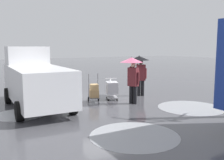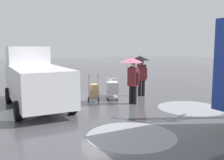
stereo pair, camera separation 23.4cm
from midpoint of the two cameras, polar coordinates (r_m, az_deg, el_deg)
ground_plane at (r=12.83m, az=-1.73°, el=-4.20°), size 90.00×90.00×0.00m
slush_patch_near_cluster at (r=11.45m, az=17.67°, el=-5.96°), size 2.76×2.76×0.01m
slush_patch_under_van at (r=7.69m, az=5.23°, el=-12.26°), size 2.65×2.65×0.01m
slush_patch_mid_street at (r=10.56m, az=-19.38°, el=-7.16°), size 1.95×1.95×0.01m
cargo_van_parked_right at (r=11.38m, az=-16.20°, el=0.03°), size 2.33×5.40×2.60m
shopping_cart_vendor at (r=12.50m, az=0.57°, el=-1.85°), size 0.82×0.97×1.04m
hand_dolly_boxes at (r=12.06m, az=-3.46°, el=-2.59°), size 0.71×0.83×1.32m
pedestrian_pink_side at (r=11.56m, az=5.13°, el=2.36°), size 1.04×1.04×2.15m
pedestrian_black_side at (r=13.44m, az=6.91°, el=3.11°), size 1.04×1.04×2.15m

